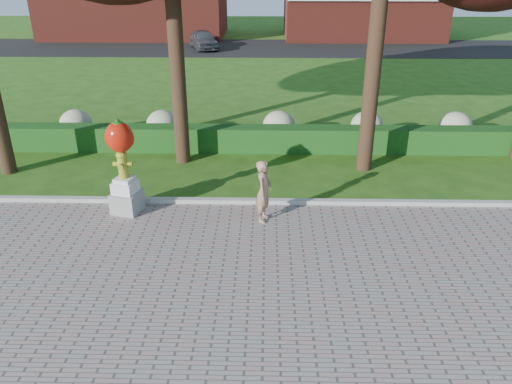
% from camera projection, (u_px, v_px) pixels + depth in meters
% --- Properties ---
extents(ground, '(100.00, 100.00, 0.00)m').
position_uv_depth(ground, '(236.00, 271.00, 10.05)').
color(ground, '#274E13').
rests_on(ground, ground).
extents(curb, '(40.00, 0.18, 0.15)m').
position_uv_depth(curb, '(243.00, 202.00, 12.73)').
color(curb, '#ADADA5').
rests_on(curb, ground).
extents(lawn_hedge, '(24.00, 0.70, 0.80)m').
position_uv_depth(lawn_hedge, '(249.00, 139.00, 16.22)').
color(lawn_hedge, '#1C4C15').
rests_on(lawn_hedge, ground).
extents(hydrangea_row, '(20.10, 1.10, 0.99)m').
position_uv_depth(hydrangea_row, '(266.00, 125.00, 17.05)').
color(hydrangea_row, '#B7B68C').
rests_on(hydrangea_row, ground).
extents(street, '(50.00, 8.00, 0.02)m').
position_uv_depth(street, '(259.00, 48.00, 35.41)').
color(street, black).
rests_on(street, ground).
extents(hydrant_sculpture, '(0.78, 0.78, 2.36)m').
position_uv_depth(hydrant_sculpture, '(123.00, 164.00, 11.81)').
color(hydrant_sculpture, gray).
rests_on(hydrant_sculpture, walkway).
extents(woman, '(0.49, 0.62, 1.51)m').
position_uv_depth(woman, '(264.00, 191.00, 11.61)').
color(woman, '#A2765C').
rests_on(woman, walkway).
extents(parked_car, '(2.69, 4.06, 1.28)m').
position_uv_depth(parked_car, '(203.00, 39.00, 34.62)').
color(parked_car, '#46484E').
rests_on(parked_car, street).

